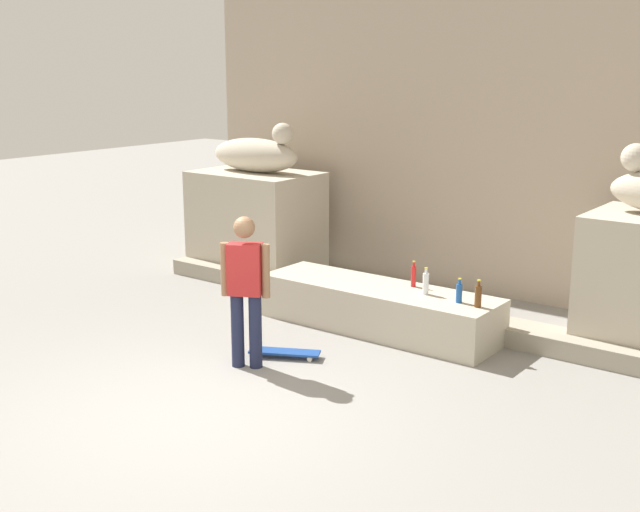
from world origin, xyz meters
TOP-DOWN VIEW (x-y plane):
  - ground_plane at (0.00, 0.00)m, footprint 40.00×40.00m
  - facade_wall at (0.00, 5.62)m, footprint 9.26×0.60m
  - pedestal_left at (-3.11, 4.32)m, footprint 1.89×1.29m
  - statue_reclining_left at (-3.07, 4.32)m, footprint 1.61×0.58m
  - ledge_block at (0.00, 3.07)m, footprint 3.07×0.89m
  - skater at (-0.46, 1.16)m, footprint 0.49×0.34m
  - skateboard at (-0.30, 1.62)m, footprint 0.80×0.54m
  - bottle_brown at (1.36, 3.02)m, footprint 0.08×0.08m
  - bottle_clear at (0.63, 3.11)m, footprint 0.07×0.07m
  - bottle_blue at (1.11, 3.05)m, footprint 0.07×0.07m
  - bottle_red at (0.34, 3.32)m, footprint 0.06×0.06m
  - stair_step at (0.00, 3.65)m, footprint 8.10×0.50m

SIDE VIEW (x-z plane):
  - ground_plane at x=0.00m, z-range 0.00..0.00m
  - skateboard at x=-0.30m, z-range 0.02..0.10m
  - stair_step at x=0.00m, z-range 0.00..0.23m
  - ledge_block at x=0.00m, z-range 0.00..0.56m
  - bottle_blue at x=1.11m, z-range 0.53..0.82m
  - bottle_brown at x=1.36m, z-range 0.53..0.85m
  - bottle_red at x=0.34m, z-range 0.53..0.86m
  - bottle_clear at x=0.63m, z-range 0.53..0.86m
  - pedestal_left at x=-3.11m, z-range 0.00..1.59m
  - skater at x=-0.46m, z-range 0.09..1.76m
  - statue_reclining_left at x=-3.07m, z-range 1.48..2.26m
  - facade_wall at x=0.00m, z-range 0.00..6.47m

